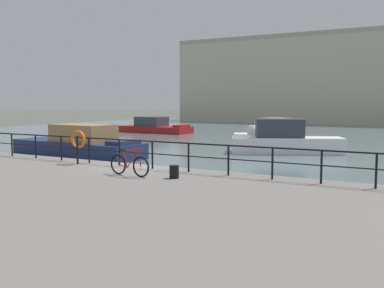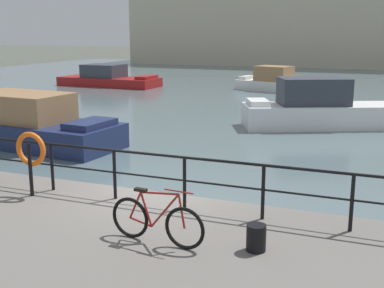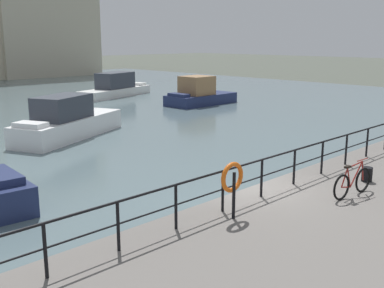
% 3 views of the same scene
% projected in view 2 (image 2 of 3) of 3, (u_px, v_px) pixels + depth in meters
% --- Properties ---
extents(ground_plane, '(240.00, 240.00, 0.00)m').
position_uv_depth(ground_plane, '(156.00, 228.00, 11.27)').
color(ground_plane, '#4C5147').
extents(water_basin, '(80.00, 60.00, 0.01)m').
position_uv_depth(water_basin, '(326.00, 88.00, 38.62)').
color(water_basin, slate).
rests_on(water_basin, ground_plane).
extents(moored_white_yacht, '(8.28, 3.21, 1.72)m').
position_uv_depth(moored_white_yacht, '(108.00, 78.00, 40.11)').
color(moored_white_yacht, maroon).
rests_on(moored_white_yacht, water_basin).
extents(moored_small_launch, '(7.42, 4.94, 2.27)m').
position_uv_depth(moored_small_launch, '(319.00, 109.00, 22.80)').
color(moored_small_launch, white).
rests_on(moored_small_launch, water_basin).
extents(moored_green_narrowboat, '(9.51, 3.50, 2.00)m').
position_uv_depth(moored_green_narrowboat, '(15.00, 124.00, 19.66)').
color(moored_green_narrowboat, navy).
rests_on(moored_green_narrowboat, water_basin).
extents(moored_red_daysailer, '(5.78, 3.54, 1.82)m').
position_uv_depth(moored_red_daysailer, '(273.00, 81.00, 36.92)').
color(moored_red_daysailer, white).
rests_on(moored_red_daysailer, water_basin).
extents(quay_railing, '(23.94, 0.07, 1.08)m').
position_uv_depth(quay_railing, '(223.00, 177.00, 9.57)').
color(quay_railing, black).
rests_on(quay_railing, quay_promenade).
extents(parked_bicycle, '(1.77, 0.22, 0.98)m').
position_uv_depth(parked_bicycle, '(156.00, 221.00, 8.29)').
color(parked_bicycle, black).
rests_on(parked_bicycle, quay_promenade).
extents(mooring_bollard, '(0.32, 0.32, 0.44)m').
position_uv_depth(mooring_bollard, '(256.00, 238.00, 8.04)').
color(mooring_bollard, black).
rests_on(mooring_bollard, quay_promenade).
extents(life_ring_stand, '(0.75, 0.16, 1.40)m').
position_uv_depth(life_ring_stand, '(31.00, 151.00, 10.61)').
color(life_ring_stand, black).
rests_on(life_ring_stand, quay_promenade).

